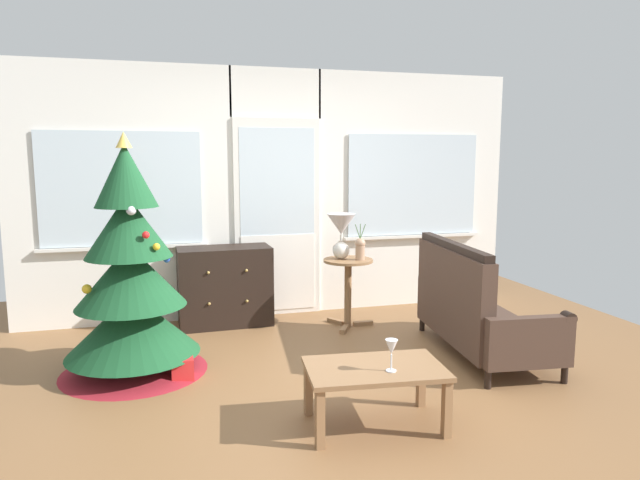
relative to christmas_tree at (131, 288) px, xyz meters
name	(u,v)px	position (x,y,z in m)	size (l,w,h in m)	color
ground_plane	(333,388)	(1.40, -0.71, -0.66)	(6.76, 6.76, 0.00)	brown
back_wall_with_door	(277,193)	(1.40, 1.37, 0.61)	(5.20, 0.14, 2.55)	white
christmas_tree	(131,288)	(0.00, 0.00, 0.00)	(1.11, 1.11, 1.84)	#4C331E
dresser_cabinet	(225,286)	(0.81, 1.08, -0.27)	(0.91, 0.46, 0.78)	black
settee_sofa	(473,311)	(2.73, -0.34, -0.29)	(0.86, 1.58, 0.96)	black
side_table	(348,279)	(1.97, 0.68, -0.19)	(0.50, 0.48, 0.67)	#8E6642
table_lamp	(341,230)	(1.91, 0.72, 0.29)	(0.28, 0.28, 0.44)	silver
flower_vase	(360,248)	(2.07, 0.62, 0.13)	(0.11, 0.10, 0.35)	tan
coffee_table	(375,375)	(1.48, -1.34, -0.34)	(0.89, 0.60, 0.38)	#8E6642
wine_glass	(391,348)	(1.54, -1.43, -0.14)	(0.08, 0.08, 0.20)	silver
gift_box	(183,369)	(0.36, -0.26, -0.58)	(0.16, 0.15, 0.16)	red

